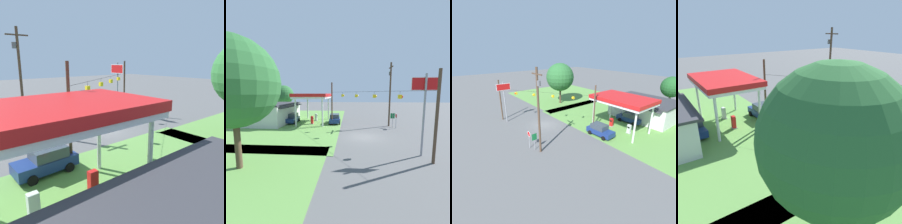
# 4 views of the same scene
# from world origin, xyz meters

# --- Properties ---
(ground_plane) EXTENTS (160.00, 160.00, 0.00)m
(ground_plane) POSITION_xyz_m (0.00, 0.00, 0.00)
(ground_plane) COLOR #565656
(gas_station_canopy) EXTENTS (9.15, 6.11, 5.72)m
(gas_station_canopy) POSITION_xyz_m (9.58, 8.86, 5.19)
(gas_station_canopy) COLOR silver
(gas_station_canopy) RESTS_ON ground
(fuel_pump_near) EXTENTS (0.71, 0.56, 1.51)m
(fuel_pump_near) POSITION_xyz_m (7.86, 8.86, 0.72)
(fuel_pump_near) COLOR gray
(fuel_pump_near) RESTS_ON ground
(fuel_pump_far) EXTENTS (0.71, 0.56, 1.51)m
(fuel_pump_far) POSITION_xyz_m (11.31, 8.86, 0.72)
(fuel_pump_far) COLOR gray
(fuel_pump_far) RESTS_ON ground
(car_at_pumps_front) EXTENTS (4.35, 2.25, 1.85)m
(car_at_pumps_front) POSITION_xyz_m (8.89, 4.67, 0.94)
(car_at_pumps_front) COLOR navy
(car_at_pumps_front) RESTS_ON ground
(stop_sign_roadside) EXTENTS (0.80, 0.08, 2.50)m
(stop_sign_roadside) POSITION_xyz_m (5.45, -5.79, 1.81)
(stop_sign_roadside) COLOR #99999E
(stop_sign_roadside) RESTS_ON ground
(stop_sign_overhead) EXTENTS (0.22, 2.47, 7.48)m
(stop_sign_overhead) POSITION_xyz_m (-5.57, -4.74, 5.42)
(stop_sign_overhead) COLOR gray
(stop_sign_overhead) RESTS_ON ground
(route_sign) EXTENTS (0.10, 0.70, 2.40)m
(route_sign) POSITION_xyz_m (6.33, -5.47, 1.71)
(route_sign) COLOR gray
(route_sign) RESTS_ON ground
(utility_pole_main) EXTENTS (2.20, 0.44, 10.96)m
(utility_pole_main) POSITION_xyz_m (7.22, -5.09, 6.10)
(utility_pole_main) COLOR #4C3828
(utility_pole_main) RESTS_ON ground
(signal_span_gantry) EXTENTS (14.53, 10.24, 7.65)m
(signal_span_gantry) POSITION_xyz_m (0.00, -0.01, 4.20)
(signal_span_gantry) COLOR #4C3828
(signal_span_gantry) RESTS_ON ground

